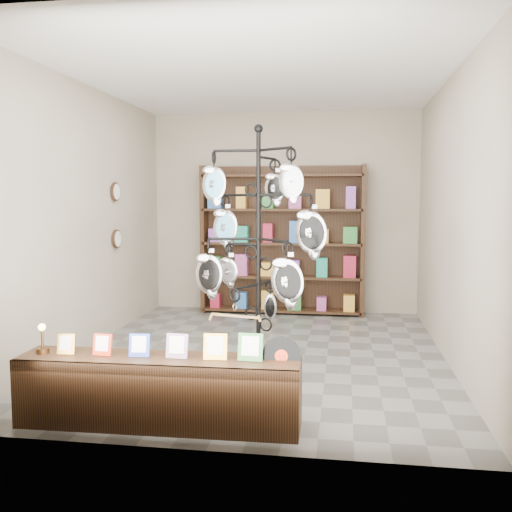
% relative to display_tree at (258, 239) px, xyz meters
% --- Properties ---
extents(ground, '(5.00, 5.00, 0.00)m').
position_rel_display_tree_xyz_m(ground, '(-0.17, 1.22, -1.36)').
color(ground, slate).
rests_on(ground, ground).
extents(room_envelope, '(5.00, 5.00, 5.00)m').
position_rel_display_tree_xyz_m(room_envelope, '(-0.17, 1.22, 0.49)').
color(room_envelope, '#ADA38B').
rests_on(room_envelope, ground).
extents(display_tree, '(1.26, 1.24, 2.35)m').
position_rel_display_tree_xyz_m(display_tree, '(0.00, 0.00, 0.00)').
color(display_tree, black).
rests_on(display_tree, ground).
extents(front_shelf, '(2.14, 0.48, 0.75)m').
position_rel_display_tree_xyz_m(front_shelf, '(-0.62, -0.90, -1.09)').
color(front_shelf, black).
rests_on(front_shelf, ground).
extents(back_shelving, '(2.42, 0.36, 2.20)m').
position_rel_display_tree_xyz_m(back_shelving, '(-0.17, 3.51, -0.33)').
color(back_shelving, black).
rests_on(back_shelving, ground).
extents(wall_clocks, '(0.03, 0.24, 0.84)m').
position_rel_display_tree_xyz_m(wall_clocks, '(-2.14, 2.02, 0.14)').
color(wall_clocks, black).
rests_on(wall_clocks, ground).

